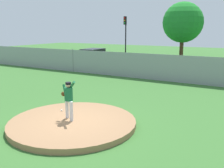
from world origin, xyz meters
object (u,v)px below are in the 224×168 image
Objects in this scene: pitcher_youth at (68,97)px; baseball at (62,110)px; parked_car_teal at (93,57)px; traffic_light_near at (125,31)px.

baseball is at bearing 145.91° from pitcher_youth.
parked_car_teal is at bearing 120.86° from pitcher_youth.
pitcher_youth is 17.02m from parked_car_teal.
pitcher_youth is 21.24× the size of baseball.
traffic_light_near is (1.55, 4.31, 2.62)m from parked_car_teal.
pitcher_youth reaches higher than baseball.
pitcher_youth is at bearing -69.22° from traffic_light_near.
pitcher_youth is at bearing -34.09° from baseball.
baseball is (-0.94, 0.63, -0.88)m from pitcher_youth.
baseball is 19.57m from traffic_light_near.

